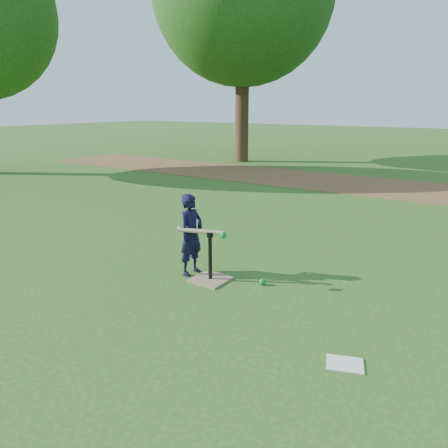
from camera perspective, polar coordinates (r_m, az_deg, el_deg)
The scene contains 7 objects.
ground at distance 5.45m, azimuth 0.24°, elevation -7.21°, with size 80.00×80.00×0.00m, color #285116.
dirt_strip at distance 12.19m, azimuth 20.36°, elevation 4.54°, with size 24.00×3.00×0.01m, color brown.
child at distance 5.48m, azimuth -4.30°, elevation -1.40°, with size 0.38×0.25×1.04m, color black.
wiffle_ball_ground at distance 5.29m, azimuth 5.05°, elevation -7.54°, with size 0.08×0.08×0.08m, color #0C8B2A.
clipboard at distance 3.95m, azimuth 15.52°, elevation -17.20°, with size 0.30×0.23×0.01m, color white.
batting_tee at distance 5.39m, azimuth -1.80°, elevation -6.25°, with size 0.43×0.43×0.61m.
swing_action at distance 5.24m, azimuth -2.74°, elevation -1.02°, with size 0.73×0.24×0.10m.
Camera 1 is at (2.81, -4.18, 2.09)m, focal length 35.00 mm.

